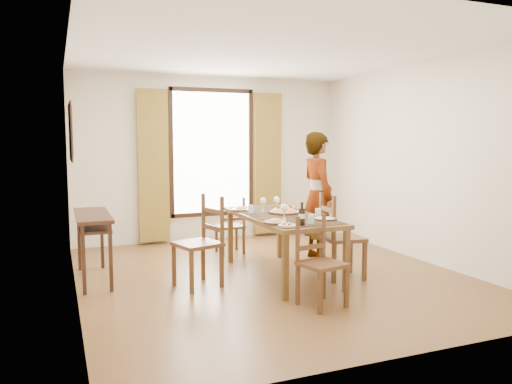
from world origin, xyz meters
name	(u,v)px	position (x,y,z in m)	size (l,w,h in m)	color
ground	(271,276)	(0.00, 0.00, 0.00)	(5.00, 5.00, 0.00)	brown
room_shell	(267,150)	(0.00, 0.13, 1.54)	(4.60, 5.10, 2.74)	silver
console_table	(93,223)	(-2.03, 0.60, 0.68)	(0.38, 1.20, 0.80)	#321E10
dining_table	(282,220)	(0.12, -0.05, 0.69)	(0.85, 1.87, 0.76)	brown
chair_west	(200,244)	(-0.92, -0.09, 0.48)	(0.57, 0.57, 1.03)	#50331A
chair_north	(230,227)	(-0.07, 1.33, 0.39)	(0.37, 0.37, 0.84)	#50331A
chair_south	(320,264)	(0.01, -1.19, 0.42)	(0.47, 0.47, 0.90)	#50331A
chair_east	(340,239)	(0.73, -0.40, 0.48)	(0.51, 0.51, 1.02)	#50331A
man	(318,196)	(0.95, 0.57, 0.89)	(0.46, 0.67, 1.77)	#9CA1A5
plate_sw	(275,221)	(-0.20, -0.57, 0.78)	(0.27, 0.27, 0.05)	silver
plate_se	(326,217)	(0.43, -0.57, 0.78)	(0.27, 0.27, 0.05)	silver
plate_nw	(241,208)	(-0.20, 0.52, 0.78)	(0.27, 0.27, 0.05)	silver
plate_ne	(286,206)	(0.42, 0.46, 0.78)	(0.27, 0.27, 0.05)	silver
pasta_platter	(284,209)	(0.20, 0.06, 0.81)	(0.40, 0.40, 0.10)	#C24618
caprese_plate	(288,224)	(-0.16, -0.80, 0.78)	(0.20, 0.20, 0.04)	silver
wine_glass_a	(284,211)	(0.00, -0.38, 0.85)	(0.08, 0.08, 0.18)	white
wine_glass_b	(277,203)	(0.22, 0.33, 0.85)	(0.08, 0.08, 0.18)	white
wine_glass_c	(263,204)	(0.01, 0.29, 0.85)	(0.08, 0.08, 0.18)	white
tumbler_a	(318,213)	(0.45, -0.36, 0.81)	(0.07, 0.07, 0.10)	silver
tumbler_b	(251,209)	(-0.17, 0.24, 0.81)	(0.07, 0.07, 0.10)	silver
tumbler_c	(311,219)	(0.15, -0.75, 0.81)	(0.07, 0.07, 0.10)	silver
wine_bottle	(302,214)	(0.00, -0.81, 0.88)	(0.07, 0.07, 0.25)	black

